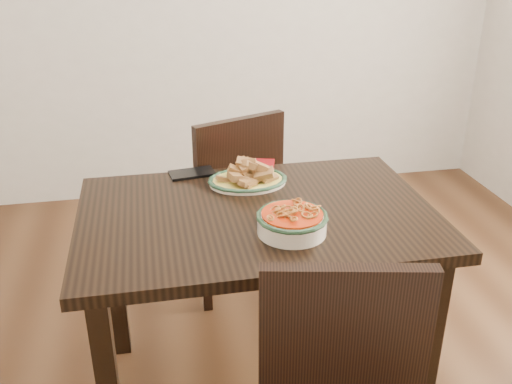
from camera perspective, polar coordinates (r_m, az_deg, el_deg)
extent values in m
plane|color=#3D2413|center=(2.41, 2.84, -16.60)|extent=(3.50, 3.50, 0.00)
cube|color=black|center=(1.89, 0.12, -2.46)|extent=(1.17, 0.78, 0.04)
cube|color=black|center=(2.00, 16.82, -14.72)|extent=(0.06, 0.06, 0.71)
cube|color=black|center=(2.32, -13.91, -8.27)|extent=(0.06, 0.06, 0.71)
cube|color=black|center=(2.46, 10.36, -5.88)|extent=(0.06, 0.06, 0.71)
cube|color=black|center=(2.67, -3.64, -1.05)|extent=(0.54, 0.54, 0.04)
cube|color=black|center=(2.98, -2.26, -2.97)|extent=(0.04, 0.04, 0.41)
cube|color=black|center=(2.85, -8.19, -4.66)|extent=(0.04, 0.04, 0.41)
cube|color=black|center=(2.73, 1.37, -5.78)|extent=(0.04, 0.04, 0.41)
cube|color=black|center=(2.58, -4.98, -7.82)|extent=(0.04, 0.04, 0.41)
cube|color=black|center=(2.42, -1.60, 2.40)|extent=(0.41, 0.19, 0.44)
cube|color=black|center=(1.46, 8.80, -14.74)|extent=(0.42, 0.13, 0.44)
ellipsoid|color=beige|center=(2.08, -0.84, 1.06)|extent=(0.28, 0.21, 0.02)
ellipsoid|color=#E0C94E|center=(2.07, -0.84, 1.21)|extent=(0.27, 0.20, 0.01)
torus|color=#1B3B26|center=(2.07, -0.84, 1.26)|extent=(0.22, 0.22, 0.01)
cylinder|color=#F5E7CF|center=(1.74, 3.61, -3.20)|extent=(0.21, 0.21, 0.06)
torus|color=#17341D|center=(1.72, 3.63, -2.44)|extent=(0.22, 0.22, 0.02)
cylinder|color=#B02708|center=(1.72, 3.64, -2.29)|extent=(0.19, 0.19, 0.01)
cube|color=black|center=(2.17, -6.42, 1.87)|extent=(0.18, 0.11, 0.01)
cube|color=maroon|center=(2.23, 0.15, 2.74)|extent=(0.15, 0.14, 0.01)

